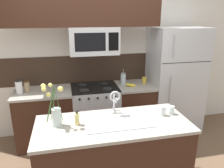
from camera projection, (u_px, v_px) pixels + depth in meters
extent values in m
cube|color=silver|center=(108.00, 59.00, 3.88)|extent=(5.20, 0.10, 2.60)
cube|color=#332319|center=(92.00, 69.00, 3.81)|extent=(3.12, 0.01, 0.48)
cube|color=#381E14|center=(46.00, 118.00, 3.57)|extent=(0.88, 0.62, 0.88)
cube|color=#9E998E|center=(43.00, 92.00, 3.43)|extent=(0.91, 0.65, 0.03)
cube|color=#381E14|center=(134.00, 110.00, 3.87)|extent=(0.61, 0.62, 0.88)
cube|color=#9E998E|center=(134.00, 86.00, 3.73)|extent=(0.64, 0.65, 0.03)
cube|color=#B7BABF|center=(95.00, 113.00, 3.73)|extent=(0.76, 0.62, 0.91)
cube|color=black|center=(95.00, 87.00, 3.59)|extent=(0.76, 0.62, 0.01)
cylinder|color=black|center=(84.00, 90.00, 3.42)|extent=(0.15, 0.15, 0.01)
cylinder|color=black|center=(107.00, 89.00, 3.49)|extent=(0.15, 0.15, 0.01)
cylinder|color=black|center=(83.00, 85.00, 3.67)|extent=(0.15, 0.15, 0.01)
cylinder|color=black|center=(104.00, 83.00, 3.75)|extent=(0.15, 0.15, 0.01)
cylinder|color=black|center=(80.00, 99.00, 3.25)|extent=(0.03, 0.02, 0.03)
cylinder|color=black|center=(89.00, 99.00, 3.28)|extent=(0.03, 0.02, 0.03)
cylinder|color=black|center=(98.00, 98.00, 3.30)|extent=(0.03, 0.02, 0.03)
cylinder|color=black|center=(107.00, 97.00, 3.33)|extent=(0.03, 0.02, 0.03)
cylinder|color=black|center=(115.00, 97.00, 3.36)|extent=(0.03, 0.02, 0.03)
cube|color=#B7BABF|center=(94.00, 40.00, 3.33)|extent=(0.74, 0.40, 0.41)
cube|color=black|center=(90.00, 42.00, 3.13)|extent=(0.45, 0.00, 0.26)
cube|color=black|center=(114.00, 42.00, 3.20)|extent=(0.15, 0.00, 0.26)
cube|color=#381E14|center=(84.00, 5.00, 3.12)|extent=(2.24, 0.34, 0.60)
cube|color=#B7BABF|center=(174.00, 81.00, 3.89)|extent=(0.89, 0.72, 1.86)
cube|color=black|center=(187.00, 62.00, 3.43)|extent=(0.86, 0.00, 0.01)
cylinder|color=#99999E|center=(174.00, 47.00, 3.28)|extent=(0.01, 0.01, 0.33)
cylinder|color=#99999E|center=(169.00, 97.00, 3.53)|extent=(0.01, 0.01, 0.71)
cylinder|color=silver|center=(19.00, 87.00, 3.31)|extent=(0.10, 0.10, 0.19)
cylinder|color=black|center=(18.00, 81.00, 3.27)|extent=(0.10, 0.10, 0.02)
cylinder|color=#997F5B|center=(27.00, 87.00, 3.37)|extent=(0.08, 0.08, 0.16)
cylinder|color=#4C331E|center=(26.00, 82.00, 3.34)|extent=(0.08, 0.08, 0.02)
ellipsoid|color=yellow|center=(130.00, 85.00, 3.64)|extent=(0.16, 0.13, 0.06)
ellipsoid|color=yellow|center=(130.00, 85.00, 3.65)|extent=(0.17, 0.09, 0.05)
ellipsoid|color=yellow|center=(131.00, 85.00, 3.64)|extent=(0.17, 0.04, 0.06)
ellipsoid|color=yellow|center=(131.00, 85.00, 3.66)|extent=(0.18, 0.09, 0.07)
ellipsoid|color=yellow|center=(132.00, 85.00, 3.64)|extent=(0.17, 0.12, 0.06)
cylinder|color=brown|center=(131.00, 83.00, 3.64)|extent=(0.02, 0.02, 0.03)
cylinder|color=silver|center=(123.00, 79.00, 3.72)|extent=(0.09, 0.09, 0.18)
cylinder|color=#A3A3AA|center=(123.00, 74.00, 3.69)|extent=(0.08, 0.08, 0.02)
cylinder|color=#A3A3AA|center=(123.00, 72.00, 3.68)|extent=(0.01, 0.01, 0.05)
sphere|color=#A3A3AA|center=(123.00, 70.00, 3.67)|extent=(0.02, 0.02, 0.02)
cylinder|color=gold|center=(144.00, 80.00, 3.80)|extent=(0.08, 0.08, 0.11)
cube|color=#381E14|center=(113.00, 159.00, 2.58)|extent=(1.69, 0.72, 0.88)
cube|color=#9E998E|center=(113.00, 124.00, 2.44)|extent=(1.72, 0.75, 0.03)
cube|color=#ADAFB5|center=(119.00, 122.00, 2.44)|extent=(0.76, 0.40, 0.01)
cube|color=#ADAFB5|center=(103.00, 130.00, 2.43)|extent=(0.30, 0.30, 0.15)
cube|color=#ADAFB5|center=(133.00, 126.00, 2.50)|extent=(0.30, 0.30, 0.15)
cylinder|color=#B7BABF|center=(114.00, 112.00, 2.66)|extent=(0.04, 0.04, 0.02)
cylinder|color=#B7BABF|center=(114.00, 103.00, 2.63)|extent=(0.02, 0.02, 0.22)
torus|color=#B7BABF|center=(115.00, 96.00, 2.54)|extent=(0.13, 0.02, 0.13)
cylinder|color=#B7BABF|center=(116.00, 101.00, 2.50)|extent=(0.02, 0.02, 0.06)
cube|color=#B7BABF|center=(117.00, 110.00, 2.66)|extent=(0.07, 0.01, 0.01)
cylinder|color=#DBCC75|center=(77.00, 119.00, 2.37)|extent=(0.05, 0.05, 0.13)
cylinder|color=black|center=(77.00, 113.00, 2.35)|extent=(0.02, 0.02, 0.02)
cube|color=black|center=(78.00, 111.00, 2.34)|extent=(0.03, 0.01, 0.01)
cylinder|color=silver|center=(163.00, 111.00, 2.59)|extent=(0.07, 0.07, 0.12)
cylinder|color=silver|center=(171.00, 110.00, 2.63)|extent=(0.07, 0.07, 0.10)
cylinder|color=silver|center=(57.00, 117.00, 2.34)|extent=(0.10, 0.10, 0.20)
cylinder|color=silver|center=(57.00, 123.00, 2.36)|extent=(0.09, 0.09, 0.06)
cylinder|color=#386B2D|center=(51.00, 105.00, 2.27)|extent=(0.10, 0.03, 0.36)
sphere|color=#EFE066|center=(44.00, 89.00, 2.19)|extent=(0.05, 0.05, 0.05)
cylinder|color=#386B2D|center=(50.00, 104.00, 2.29)|extent=(0.11, 0.02, 0.38)
sphere|color=#EFE066|center=(43.00, 86.00, 2.23)|extent=(0.05, 0.05, 0.05)
cylinder|color=#386B2D|center=(54.00, 103.00, 2.28)|extent=(0.04, 0.02, 0.41)
sphere|color=#EFE066|center=(50.00, 85.00, 2.21)|extent=(0.04, 0.04, 0.04)
cylinder|color=#386B2D|center=(53.00, 108.00, 2.31)|extent=(0.07, 0.03, 0.29)
sphere|color=#EFE066|center=(48.00, 95.00, 2.27)|extent=(0.05, 0.05, 0.05)
cylinder|color=#386B2D|center=(59.00, 105.00, 2.30)|extent=(0.07, 0.02, 0.36)
sphere|color=#EFE066|center=(60.00, 89.00, 2.24)|extent=(0.06, 0.06, 0.06)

